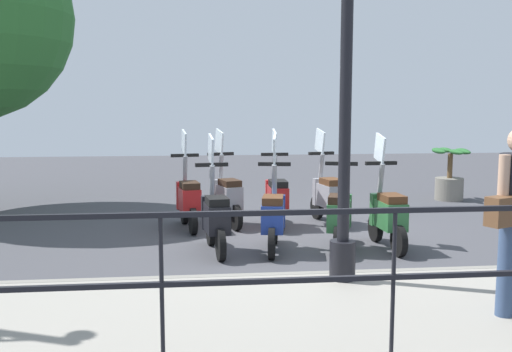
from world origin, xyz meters
The scene contains 13 objects.
ground_plane centered at (0.00, 0.00, 0.00)m, with size 28.00×28.00×0.00m, color #424247.
promenade_walkway centered at (-3.15, 0.00, 0.07)m, with size 2.20×20.00×0.15m.
fence_railing centered at (-4.20, 0.00, 0.91)m, with size 0.04×16.03×1.07m.
lamp_post_near centered at (-2.40, -0.11, 1.98)m, with size 0.26×0.90×4.15m.
potted_palm centered at (3.06, -3.76, 0.45)m, with size 1.06×0.66×1.05m.
scooter_near_0 centered at (-0.67, -1.17, 0.48)m, with size 1.23×0.44×1.54m.
scooter_near_1 centered at (-0.66, -0.52, 0.48)m, with size 1.20×0.55×1.54m.
scooter_near_2 centered at (-0.64, 0.36, 0.48)m, with size 1.22×0.48×1.54m.
scooter_near_3 centered at (-0.64, 1.12, 0.48)m, with size 1.23×0.44×1.54m.
scooter_far_0 centered at (1.00, -0.75, 0.48)m, with size 1.22×0.48×1.54m.
scooter_far_1 centered at (0.87, 0.10, 0.48)m, with size 1.23×0.44×1.54m.
scooter_far_2 centered at (1.04, 0.88, 0.48)m, with size 1.20×0.54×1.54m.
scooter_far_3 centered at (0.84, 1.49, 0.48)m, with size 1.23×0.47×1.54m.
Camera 1 is at (-7.93, 1.36, 1.92)m, focal length 40.00 mm.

